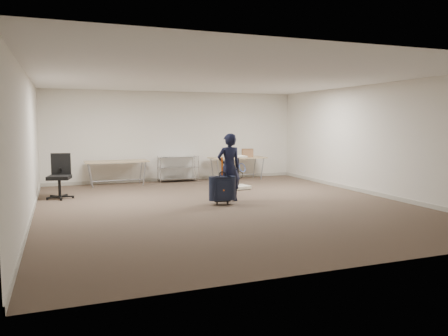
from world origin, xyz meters
name	(u,v)px	position (x,y,z in m)	size (l,w,h in m)	color
ground	(226,205)	(0.00, 0.00, 0.00)	(9.00, 9.00, 0.00)	#46382A
room_shell	(207,194)	(0.00, 1.38, 0.05)	(8.00, 9.00, 9.00)	silver
folding_table_left	(117,163)	(-1.90, 3.95, 0.68)	(1.80, 0.75, 0.73)	tan
folding_table_right	(237,159)	(1.90, 3.95, 0.68)	(1.80, 0.75, 0.73)	tan
wire_shelf	(178,167)	(0.00, 4.20, 0.44)	(1.22, 0.47, 0.80)	silver
person	(229,167)	(0.25, 0.47, 0.80)	(0.58, 0.38, 1.59)	black
suitcase	(222,189)	(-0.05, 0.10, 0.37)	(0.41, 0.26, 1.08)	black
office_chair	(60,185)	(-3.46, 2.27, 0.33)	(0.66, 0.66, 1.09)	black
equipment_cart	(239,180)	(1.19, 2.08, 0.24)	(0.57, 0.57, 0.92)	beige
cardboard_box	(247,153)	(2.23, 3.89, 0.86)	(0.35, 0.26, 0.26)	#997047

